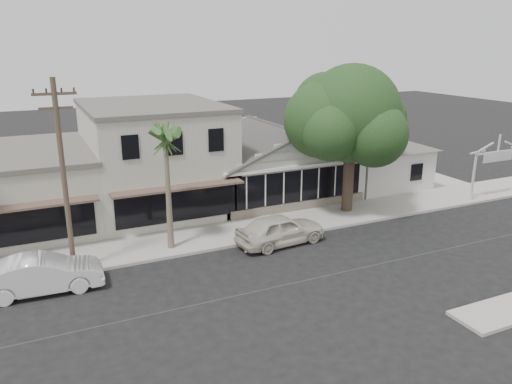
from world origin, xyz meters
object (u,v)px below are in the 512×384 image
car_0 (280,229)px  car_1 (43,274)px  shade_tree (348,116)px  arch_sign (498,154)px  utility_pole (63,175)px

car_0 → car_1: (-11.74, -0.42, -0.01)m
car_0 → shade_tree: shade_tree is taller
arch_sign → utility_pole: size_ratio=0.46×
utility_pole → car_1: utility_pole is taller
arch_sign → utility_pole: bearing=-179.8°
arch_sign → utility_pole: 27.45m
arch_sign → car_0: 17.21m
arch_sign → utility_pole: (-27.40, -0.10, 1.63)m
car_0 → arch_sign: bearing=-92.0°
car_1 → shade_tree: (17.93, 3.54, 5.26)m
car_0 → utility_pole: bearing=79.6°
shade_tree → arch_sign: bearing=-11.1°
car_1 → shade_tree: bearing=-75.7°
utility_pole → car_1: size_ratio=1.81×
shade_tree → utility_pole: bearing=-172.4°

